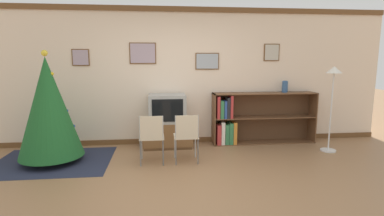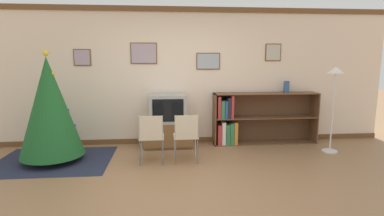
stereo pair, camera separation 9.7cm
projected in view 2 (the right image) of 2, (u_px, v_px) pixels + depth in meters
ground_plane at (185, 186)px, 4.07m from camera, size 24.00×24.00×0.00m
wall_back at (177, 77)px, 6.00m from camera, size 8.61×0.11×2.70m
area_rug at (54, 161)px, 5.06m from camera, size 1.90×1.50×0.01m
christmas_tree at (50, 107)px, 4.91m from camera, size 1.02×1.02×1.84m
tv_console at (168, 134)px, 5.84m from camera, size 0.95×0.51×0.49m
television at (168, 108)px, 5.75m from camera, size 0.70×0.50×0.54m
folding_chair_left at (151, 136)px, 4.85m from camera, size 0.40×0.40×0.82m
folding_chair_right at (186, 135)px, 4.90m from camera, size 0.40×0.40×0.82m
bookshelf at (248, 120)px, 6.04m from camera, size 2.10×0.36×1.03m
vase at (286, 87)px, 6.03m from camera, size 0.12×0.12×0.23m
standing_lamp at (335, 87)px, 5.36m from camera, size 0.28×0.28×1.57m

